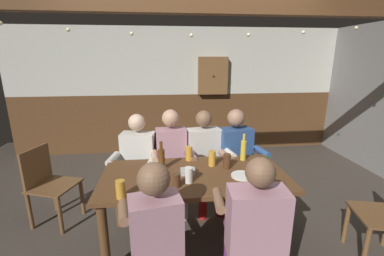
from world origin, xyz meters
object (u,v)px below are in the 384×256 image
(person_3, at_px, (237,154))
(pint_glass_3, at_px, (212,158))
(chair_empty_near_right, at_px, (48,183))
(bottle_2, at_px, (161,158))
(person_1, at_px, (172,157))
(bottle_1, at_px, (265,176))
(pint_glass_1, at_px, (176,180))
(bottle_0, at_px, (254,176))
(pint_glass_4, at_px, (189,153))
(table_candle, at_px, (225,161))
(plate_1, at_px, (152,179))
(pint_glass_5, at_px, (189,175))
(person_0, at_px, (137,160))
(person_5, at_px, (254,222))
(pint_glass_2, at_px, (121,189))
(condiment_caddy, at_px, (188,171))
(plate_0, at_px, (242,176))
(bottle_3, at_px, (243,150))
(person_2, at_px, (205,156))
(wall_dart_cabinet, at_px, (213,76))
(dining_table, at_px, (195,184))
(person_4, at_px, (155,229))

(person_3, bearing_deg, pint_glass_3, 39.49)
(chair_empty_near_right, xyz_separation_m, bottle_2, (1.29, -0.40, 0.40))
(person_1, distance_m, chair_empty_near_right, 1.42)
(bottle_1, distance_m, pint_glass_1, 0.76)
(bottle_0, height_order, pint_glass_4, bottle_0)
(table_candle, relative_size, plate_1, 0.39)
(pint_glass_5, bearing_deg, person_0, 123.13)
(person_5, bearing_deg, bottle_0, 76.43)
(plate_1, relative_size, pint_glass_2, 1.37)
(pint_glass_2, relative_size, pint_glass_4, 0.96)
(condiment_caddy, height_order, bottle_2, bottle_2)
(plate_0, bearing_deg, person_3, 77.91)
(person_0, xyz_separation_m, bottle_3, (1.18, -0.36, 0.21))
(bottle_1, distance_m, pint_glass_4, 0.90)
(pint_glass_1, bearing_deg, person_2, 66.13)
(person_3, relative_size, chair_empty_near_right, 1.40)
(pint_glass_2, bearing_deg, person_2, 50.64)
(pint_glass_3, bearing_deg, pint_glass_4, 141.64)
(person_2, relative_size, person_3, 0.99)
(person_0, distance_m, person_2, 0.82)
(person_0, bearing_deg, bottle_0, 148.37)
(plate_1, height_order, wall_dart_cabinet, wall_dart_cabinet)
(person_0, xyz_separation_m, person_1, (0.41, 0.00, 0.02))
(pint_glass_2, bearing_deg, pint_glass_4, 49.49)
(pint_glass_5, bearing_deg, bottle_1, -14.62)
(dining_table, height_order, person_0, person_0)
(chair_empty_near_right, height_order, condiment_caddy, chair_empty_near_right)
(pint_glass_3, bearing_deg, person_2, 89.09)
(bottle_0, distance_m, bottle_3, 0.59)
(person_2, xyz_separation_m, pint_glass_1, (-0.40, -0.90, 0.14))
(pint_glass_2, height_order, wall_dart_cabinet, wall_dart_cabinet)
(bottle_1, bearing_deg, table_candle, 113.37)
(condiment_caddy, bearing_deg, person_4, -113.96)
(person_3, height_order, table_candle, person_3)
(chair_empty_near_right, distance_m, bottle_0, 2.27)
(person_0, bearing_deg, bottle_3, 172.26)
(person_4, height_order, table_candle, person_4)
(bottle_0, distance_m, pint_glass_5, 0.57)
(bottle_1, height_order, wall_dart_cabinet, wall_dart_cabinet)
(plate_1, bearing_deg, bottle_3, 21.28)
(condiment_caddy, height_order, pint_glass_2, pint_glass_2)
(person_3, bearing_deg, person_1, -10.04)
(person_3, bearing_deg, pint_glass_1, 37.65)
(chair_empty_near_right, bearing_deg, person_2, 112.68)
(plate_1, height_order, bottle_0, bottle_0)
(bottle_0, height_order, pint_glass_2, bottle_0)
(plate_1, height_order, bottle_2, bottle_2)
(table_candle, bearing_deg, person_5, -88.88)
(pint_glass_5, height_order, wall_dart_cabinet, wall_dart_cabinet)
(dining_table, distance_m, person_5, 0.76)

